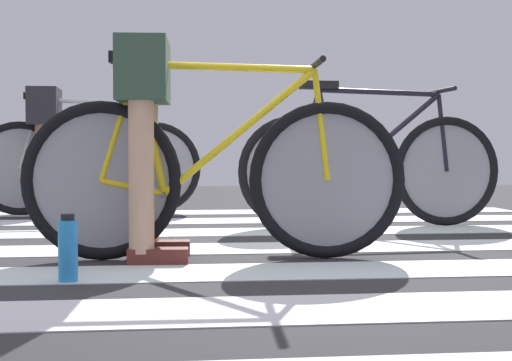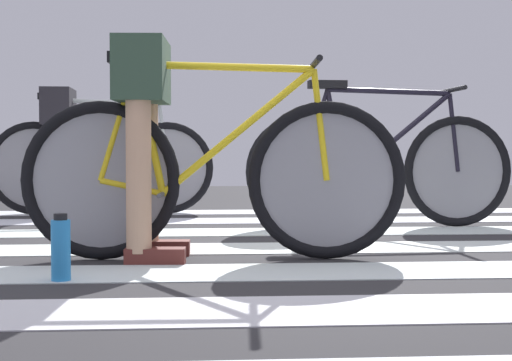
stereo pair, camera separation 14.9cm
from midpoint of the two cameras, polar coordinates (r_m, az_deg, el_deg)
name	(u,v)px [view 1 (the left image)]	position (r m, az deg, el deg)	size (l,w,h in m)	color
ground	(194,256)	(3.71, -5.75, -5.57)	(18.00, 14.00, 0.02)	#2A292C
crosswalk_markings	(200,249)	(3.87, -5.26, -5.07)	(5.43, 5.00, 0.00)	silver
bicycle_1_of_3	(214,174)	(3.47, -4.33, 0.45)	(1.74, 0.52, 0.93)	black
cyclist_1_of_3	(145,118)	(3.49, -9.46, 4.61)	(0.33, 0.42, 0.99)	tan
bicycle_2_of_3	(371,167)	(4.98, 7.68, 0.97)	(1.74, 0.52, 0.93)	black
bicycle_3_of_3	(87,165)	(6.06, -13.09, 1.15)	(1.74, 0.52, 0.93)	black
cyclist_3_of_3	(46,133)	(6.10, -16.02, 3.40)	(0.32, 0.42, 0.97)	brown
water_bottle	(68,250)	(2.98, -15.19, -4.99)	(0.07, 0.07, 0.26)	#298CDE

